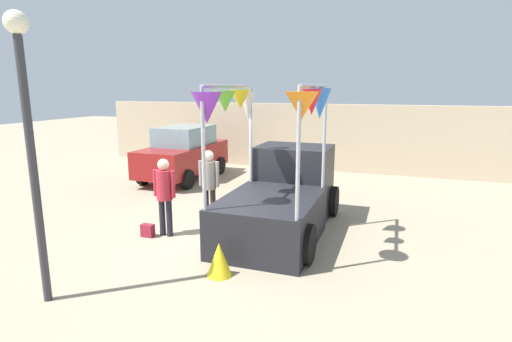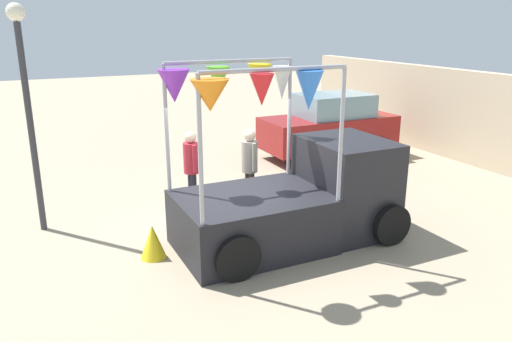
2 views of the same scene
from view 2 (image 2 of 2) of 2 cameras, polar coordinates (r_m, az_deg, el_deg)
ground_plane at (r=9.97m, az=-3.12°, el=-6.47°), size 60.00×60.00×0.00m
vendor_truck at (r=9.23m, az=5.09°, el=-2.44°), size 2.46×4.16×3.28m
parked_car at (r=15.05m, az=8.41°, el=5.16°), size 1.88×4.00×1.88m
person_customer at (r=10.66m, az=-7.38°, el=0.95°), size 0.53×0.34×1.73m
person_vendor at (r=10.57m, az=-0.73°, el=1.13°), size 0.53×0.34×1.77m
handbag at (r=11.20m, az=-8.75°, el=-3.21°), size 0.28×0.16×0.28m
street_lamp at (r=10.07m, az=-24.82°, el=8.46°), size 0.32×0.32×4.24m
folded_kite_bundle_sunflower at (r=8.82m, az=-11.71°, el=-7.89°), size 0.60×0.60×0.60m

